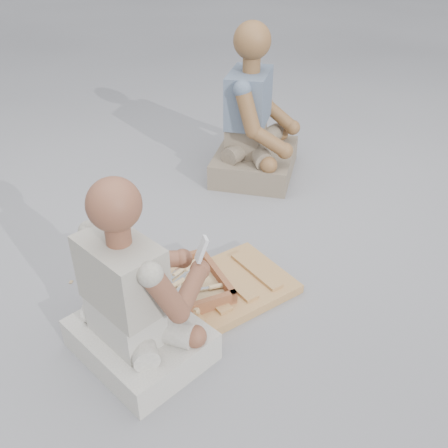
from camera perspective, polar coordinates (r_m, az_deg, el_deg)
ground at (r=2.29m, az=2.74°, el=-8.61°), size 60.00×60.00×0.00m
carved_panel at (r=2.30m, az=-0.42°, el=-7.61°), size 0.65×0.45×0.04m
tool_tray at (r=2.25m, az=-5.89°, el=-7.43°), size 0.51×0.43×0.06m
chisel_0 at (r=2.25m, az=-5.75°, el=-6.97°), size 0.22×0.06×0.02m
chisel_1 at (r=2.35m, az=-4.24°, el=-5.24°), size 0.17×0.17×0.02m
chisel_2 at (r=2.39m, az=-4.69°, el=-4.54°), size 0.20×0.12×0.02m
chisel_3 at (r=2.33m, az=-5.56°, el=-5.74°), size 0.22×0.08×0.02m
chisel_4 at (r=2.32m, az=-6.40°, el=-5.74°), size 0.08×0.22×0.02m
chisel_5 at (r=2.18m, az=-6.79°, el=-9.01°), size 0.08×0.22×0.02m
chisel_6 at (r=2.14m, az=-4.24°, el=-9.21°), size 0.09×0.21×0.02m
chisel_7 at (r=2.14m, az=-4.31°, el=-9.79°), size 0.16×0.17×0.02m
chisel_8 at (r=2.23m, az=-1.38°, el=-7.21°), size 0.21×0.09×0.02m
chisel_9 at (r=2.38m, az=-3.77°, el=-4.56°), size 0.21×0.09×0.02m
chisel_10 at (r=2.37m, az=-3.39°, el=-4.81°), size 0.21×0.10×0.02m
wood_chip_0 at (r=2.28m, az=-12.08°, el=-9.56°), size 0.02×0.02×0.00m
wood_chip_1 at (r=2.34m, az=1.85°, el=-7.38°), size 0.02×0.02×0.00m
wood_chip_2 at (r=2.38m, az=2.08°, el=-6.58°), size 0.02×0.02×0.00m
wood_chip_3 at (r=2.16m, az=-3.31°, el=-11.53°), size 0.02×0.02×0.00m
wood_chip_4 at (r=2.48m, az=-17.08°, el=-6.35°), size 0.02×0.02×0.00m
wood_chip_5 at (r=2.27m, az=-5.83°, el=-9.04°), size 0.02×0.02×0.00m
wood_chip_6 at (r=2.53m, az=-11.07°, el=-4.61°), size 0.02×0.02×0.00m
wood_chip_7 at (r=2.44m, az=-1.43°, el=-5.51°), size 0.02×0.02×0.00m
wood_chip_8 at (r=2.58m, az=-5.82°, el=-3.23°), size 0.02×0.02×0.00m
wood_chip_9 at (r=2.47m, az=-8.66°, el=-5.34°), size 0.02×0.02×0.00m
wood_chip_10 at (r=2.17m, az=-1.76°, el=-11.18°), size 0.02×0.02×0.00m
wood_chip_11 at (r=2.56m, az=-5.35°, el=-3.45°), size 0.02×0.02×0.00m
wood_chip_12 at (r=2.57m, az=-4.15°, el=-3.30°), size 0.02×0.02×0.00m
wood_chip_13 at (r=2.24m, az=2.49°, el=-9.50°), size 0.02×0.02×0.00m
craftsman at (r=1.90m, az=-10.17°, el=-8.66°), size 0.57×0.58×0.79m
companion at (r=3.22m, az=3.45°, el=10.98°), size 0.78×0.77×0.96m
mobile_phone at (r=1.93m, az=-2.58°, el=-2.90°), size 0.06×0.06×0.11m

